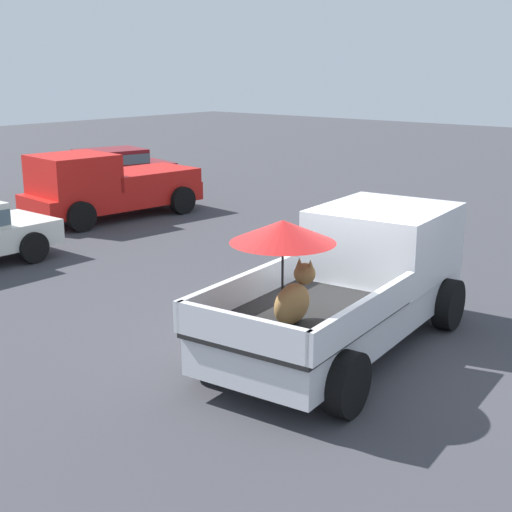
{
  "coord_description": "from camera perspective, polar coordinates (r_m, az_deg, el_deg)",
  "views": [
    {
      "loc": [
        -8.26,
        -5.28,
        4.02
      ],
      "look_at": [
        0.14,
        1.71,
        1.1
      ],
      "focal_mm": 50.19,
      "sensor_mm": 36.0,
      "label": 1
    }
  ],
  "objects": [
    {
      "name": "pickup_truck_far",
      "position": [
        19.76,
        -11.79,
        5.48
      ],
      "size": [
        4.97,
        2.58,
        1.8
      ],
      "rotation": [
        0.0,
        0.0,
        3.03
      ],
      "color": "black",
      "rests_on": "ground"
    },
    {
      "name": "ground_plane",
      "position": [
        10.59,
        6.72,
        -7.45
      ],
      "size": [
        80.0,
        80.0,
        0.0
      ],
      "primitive_type": "plane",
      "color": "#38383D"
    },
    {
      "name": "parked_sedan_near",
      "position": [
        24.47,
        -11.61,
        6.95
      ],
      "size": [
        4.6,
        2.76,
        1.33
      ],
      "rotation": [
        0.0,
        0.0,
        2.89
      ],
      "color": "black",
      "rests_on": "ground"
    },
    {
      "name": "pickup_truck_main",
      "position": [
        10.61,
        7.87,
        -1.87
      ],
      "size": [
        5.21,
        2.67,
        2.21
      ],
      "rotation": [
        0.0,
        0.0,
        0.1
      ],
      "color": "black",
      "rests_on": "ground"
    }
  ]
}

